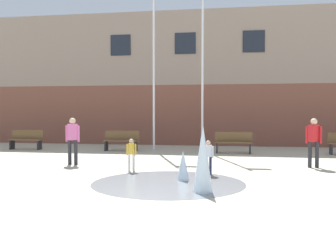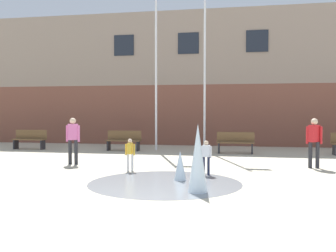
{
  "view_description": "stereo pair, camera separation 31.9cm",
  "coord_description": "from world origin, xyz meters",
  "px_view_note": "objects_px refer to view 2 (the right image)",
  "views": [
    {
      "loc": [
        2.54,
        -5.72,
        1.84
      ],
      "look_at": [
        0.27,
        7.74,
        1.3
      ],
      "focal_mm": 42.0,
      "sensor_mm": 36.0,
      "label": 1
    },
    {
      "loc": [
        2.86,
        -5.66,
        1.84
      ],
      "look_at": [
        0.27,
        7.74,
        1.3
      ],
      "focal_mm": 42.0,
      "sensor_mm": 36.0,
      "label": 2
    }
  ],
  "objects_px": {
    "flagpole_right": "(205,50)",
    "flagpole_left": "(157,55)",
    "child_with_pink_shirt": "(130,152)",
    "park_bench_under_left_flagpole": "(124,140)",
    "park_bench_far_left": "(30,139)",
    "park_bench_under_right_flagpole": "(235,142)",
    "child_in_fountain": "(206,155)",
    "adult_in_red": "(314,139)",
    "adult_near_bench": "(73,137)"
  },
  "relations": [
    {
      "from": "park_bench_under_left_flagpole",
      "to": "child_in_fountain",
      "type": "relative_size",
      "value": 1.62
    },
    {
      "from": "child_with_pink_shirt",
      "to": "flagpole_left",
      "type": "xyz_separation_m",
      "value": [
        -0.57,
        6.3,
        3.83
      ]
    },
    {
      "from": "adult_in_red",
      "to": "flagpole_right",
      "type": "relative_size",
      "value": 0.18
    },
    {
      "from": "adult_near_bench",
      "to": "flagpole_left",
      "type": "xyz_separation_m",
      "value": [
        1.76,
        5.24,
        3.47
      ]
    },
    {
      "from": "park_bench_under_left_flagpole",
      "to": "adult_near_bench",
      "type": "xyz_separation_m",
      "value": [
        -0.31,
        -4.76,
        0.45
      ]
    },
    {
      "from": "child_in_fountain",
      "to": "adult_in_red",
      "type": "bearing_deg",
      "value": -145.17
    },
    {
      "from": "park_bench_under_right_flagpole",
      "to": "adult_near_bench",
      "type": "height_order",
      "value": "adult_near_bench"
    },
    {
      "from": "park_bench_under_right_flagpole",
      "to": "adult_in_red",
      "type": "relative_size",
      "value": 1.01
    },
    {
      "from": "park_bench_under_right_flagpole",
      "to": "adult_near_bench",
      "type": "bearing_deg",
      "value": -139.7
    },
    {
      "from": "park_bench_far_left",
      "to": "flagpole_left",
      "type": "height_order",
      "value": "flagpole_left"
    },
    {
      "from": "park_bench_far_left",
      "to": "park_bench_under_left_flagpole",
      "type": "height_order",
      "value": "same"
    },
    {
      "from": "flagpole_right",
      "to": "flagpole_left",
      "type": "bearing_deg",
      "value": 180.0
    },
    {
      "from": "park_bench_far_left",
      "to": "flagpole_right",
      "type": "bearing_deg",
      "value": 4.51
    },
    {
      "from": "child_with_pink_shirt",
      "to": "park_bench_under_left_flagpole",
      "type": "bearing_deg",
      "value": -159.96
    },
    {
      "from": "park_bench_under_left_flagpole",
      "to": "adult_in_red",
      "type": "height_order",
      "value": "adult_in_red"
    },
    {
      "from": "adult_in_red",
      "to": "child_in_fountain",
      "type": "height_order",
      "value": "adult_in_red"
    },
    {
      "from": "adult_in_red",
      "to": "child_with_pink_shirt",
      "type": "height_order",
      "value": "adult_in_red"
    },
    {
      "from": "park_bench_under_left_flagpole",
      "to": "adult_near_bench",
      "type": "bearing_deg",
      "value": -93.74
    },
    {
      "from": "flagpole_left",
      "to": "child_with_pink_shirt",
      "type": "bearing_deg",
      "value": -84.79
    },
    {
      "from": "park_bench_under_right_flagpole",
      "to": "park_bench_far_left",
      "type": "bearing_deg",
      "value": 179.85
    },
    {
      "from": "adult_in_red",
      "to": "child_with_pink_shirt",
      "type": "xyz_separation_m",
      "value": [
        -5.59,
        -1.69,
        -0.35
      ]
    },
    {
      "from": "park_bench_far_left",
      "to": "flagpole_left",
      "type": "distance_m",
      "value": 7.24
    },
    {
      "from": "flagpole_right",
      "to": "park_bench_far_left",
      "type": "bearing_deg",
      "value": -175.49
    },
    {
      "from": "park_bench_under_right_flagpole",
      "to": "adult_in_red",
      "type": "distance_m",
      "value": 4.71
    },
    {
      "from": "park_bench_far_left",
      "to": "park_bench_under_right_flagpole",
      "type": "distance_m",
      "value": 9.66
    },
    {
      "from": "child_with_pink_shirt",
      "to": "flagpole_right",
      "type": "bearing_deg",
      "value": 166.04
    },
    {
      "from": "park_bench_under_right_flagpole",
      "to": "flagpole_right",
      "type": "distance_m",
      "value": 4.35
    },
    {
      "from": "park_bench_under_left_flagpole",
      "to": "adult_in_red",
      "type": "relative_size",
      "value": 1.01
    },
    {
      "from": "child_in_fountain",
      "to": "child_with_pink_shirt",
      "type": "relative_size",
      "value": 1.0
    },
    {
      "from": "adult_near_bench",
      "to": "flagpole_left",
      "type": "height_order",
      "value": "flagpole_left"
    },
    {
      "from": "park_bench_far_left",
      "to": "park_bench_under_left_flagpole",
      "type": "distance_m",
      "value": 4.6
    },
    {
      "from": "flagpole_left",
      "to": "flagpole_right",
      "type": "xyz_separation_m",
      "value": [
        2.24,
        0.0,
        0.14
      ]
    },
    {
      "from": "adult_near_bench",
      "to": "child_with_pink_shirt",
      "type": "bearing_deg",
      "value": 126.88
    },
    {
      "from": "park_bench_under_left_flagpole",
      "to": "flagpole_left",
      "type": "height_order",
      "value": "flagpole_left"
    },
    {
      "from": "park_bench_under_left_flagpole",
      "to": "park_bench_under_right_flagpole",
      "type": "xyz_separation_m",
      "value": [
        5.06,
        -0.2,
        0.0
      ]
    },
    {
      "from": "park_bench_under_left_flagpole",
      "to": "park_bench_under_right_flagpole",
      "type": "height_order",
      "value": "same"
    },
    {
      "from": "park_bench_under_right_flagpole",
      "to": "flagpole_right",
      "type": "xyz_separation_m",
      "value": [
        -1.37,
        0.68,
        4.07
      ]
    },
    {
      "from": "park_bench_under_left_flagpole",
      "to": "flagpole_left",
      "type": "xyz_separation_m",
      "value": [
        1.45,
        0.48,
        3.93
      ]
    },
    {
      "from": "flagpole_right",
      "to": "park_bench_under_right_flagpole",
      "type": "bearing_deg",
      "value": -26.34
    },
    {
      "from": "adult_in_red",
      "to": "child_in_fountain",
      "type": "xyz_separation_m",
      "value": [
        -3.25,
        -1.99,
        -0.35
      ]
    },
    {
      "from": "park_bench_far_left",
      "to": "park_bench_under_left_flagpole",
      "type": "relative_size",
      "value": 1.0
    },
    {
      "from": "flagpole_left",
      "to": "adult_near_bench",
      "type": "bearing_deg",
      "value": -108.58
    },
    {
      "from": "adult_in_red",
      "to": "flagpole_left",
      "type": "height_order",
      "value": "flagpole_left"
    },
    {
      "from": "park_bench_far_left",
      "to": "flagpole_right",
      "type": "relative_size",
      "value": 0.19
    },
    {
      "from": "park_bench_under_right_flagpole",
      "to": "flagpole_right",
      "type": "height_order",
      "value": "flagpole_right"
    },
    {
      "from": "child_in_fountain",
      "to": "flagpole_left",
      "type": "distance_m",
      "value": 8.17
    },
    {
      "from": "child_with_pink_shirt",
      "to": "adult_near_bench",
      "type": "relative_size",
      "value": 0.62
    },
    {
      "from": "park_bench_under_right_flagpole",
      "to": "child_in_fountain",
      "type": "relative_size",
      "value": 1.62
    },
    {
      "from": "park_bench_under_right_flagpole",
      "to": "child_with_pink_shirt",
      "type": "xyz_separation_m",
      "value": [
        -3.04,
        -5.62,
        0.1
      ]
    },
    {
      "from": "park_bench_far_left",
      "to": "child_in_fountain",
      "type": "bearing_deg",
      "value": -33.56
    }
  ]
}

